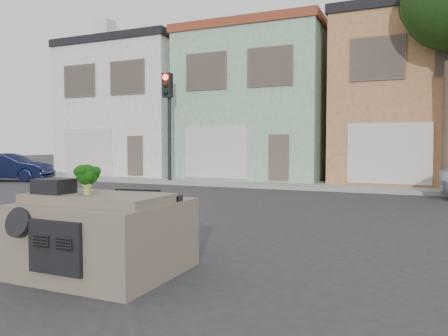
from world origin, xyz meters
The scene contains 11 objects.
ground_plane centered at (0.00, 0.00, 0.00)m, with size 120.00×120.00×0.00m, color #303033.
sidewalk centered at (0.00, 10.50, 0.07)m, with size 40.00×3.00×0.15m, color gray.
townhouse_white centered at (-11.00, 14.50, 3.77)m, with size 7.20×8.20×7.55m, color white.
townhouse_mint centered at (-3.50, 14.50, 3.77)m, with size 7.20×8.20×7.55m, color #90B99A.
townhouse_tan centered at (4.00, 14.50, 3.77)m, with size 7.20×8.20×7.55m, color #B77B4E.
navy_sedan centered at (-14.56, 7.60, 0.00)m, with size 1.44×4.14×1.36m, color black.
traffic_signal centered at (-6.50, 9.50, 2.55)m, with size 0.40×0.40×5.10m, color black.
car_dashboard centered at (0.00, -3.00, 0.56)m, with size 2.00×1.80×1.12m, color #6F6152.
instrument_hump centered at (-0.58, -3.35, 1.22)m, with size 0.48×0.38×0.20m, color black.
wiper_arm centered at (0.28, -2.62, 1.13)m, with size 0.70×0.03×0.02m, color black.
broccoli centered at (-0.09, -3.25, 1.32)m, with size 0.34×0.34×0.41m, color black.
Camera 1 is at (3.94, -7.84, 1.78)m, focal length 35.00 mm.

